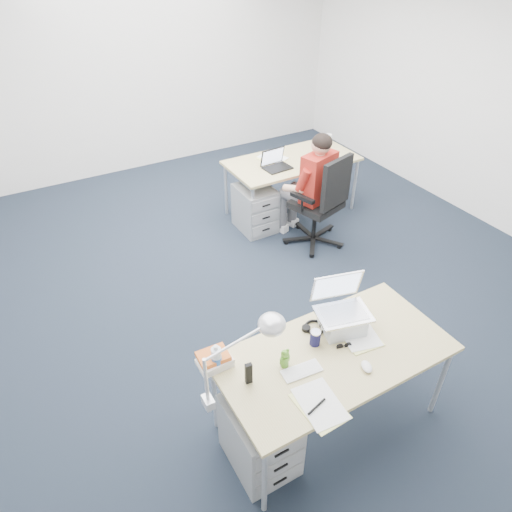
{
  "coord_description": "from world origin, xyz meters",
  "views": [
    {
      "loc": [
        -1.98,
        -3.14,
        3.06
      ],
      "look_at": [
        -0.48,
        -0.49,
        0.85
      ],
      "focal_mm": 32.0,
      "sensor_mm": 36.0,
      "label": 1
    }
  ],
  "objects_px": {
    "seated_person": "(307,187)",
    "cordless_phone": "(249,373)",
    "drawer_pedestal_far": "(255,209)",
    "book_stack": "(214,360)",
    "desk_far": "(292,163)",
    "water_bottle": "(217,358)",
    "computer_mouse": "(367,367)",
    "far_cup": "(329,138)",
    "wireless_keyboard": "(302,371)",
    "bear_figurine": "(285,358)",
    "drawer_pedestal_near": "(260,435)",
    "can_koozie": "(315,338)",
    "dark_laptop": "(278,159)",
    "office_chair": "(317,219)",
    "sunglasses": "(344,346)",
    "desk_lamp": "(232,364)",
    "desk_near": "(334,357)",
    "silver_laptop": "(344,308)",
    "headphones": "(315,327)"
  },
  "relations": [
    {
      "from": "computer_mouse",
      "to": "bear_figurine",
      "type": "relative_size",
      "value": 0.72
    },
    {
      "from": "desk_near",
      "to": "silver_laptop",
      "type": "distance_m",
      "value": 0.34
    },
    {
      "from": "bear_figurine",
      "to": "drawer_pedestal_near",
      "type": "bearing_deg",
      "value": -172.2
    },
    {
      "from": "dark_laptop",
      "to": "bear_figurine",
      "type": "bearing_deg",
      "value": -124.9
    },
    {
      "from": "desk_lamp",
      "to": "dark_laptop",
      "type": "height_order",
      "value": "desk_lamp"
    },
    {
      "from": "computer_mouse",
      "to": "far_cup",
      "type": "relative_size",
      "value": 0.93
    },
    {
      "from": "drawer_pedestal_far",
      "to": "bear_figurine",
      "type": "relative_size",
      "value": 3.8
    },
    {
      "from": "dark_laptop",
      "to": "desk_far",
      "type": "bearing_deg",
      "value": 19.95
    },
    {
      "from": "office_chair",
      "to": "sunglasses",
      "type": "height_order",
      "value": "office_chair"
    },
    {
      "from": "desk_far",
      "to": "book_stack",
      "type": "relative_size",
      "value": 7.5
    },
    {
      "from": "desk_near",
      "to": "office_chair",
      "type": "distance_m",
      "value": 2.43
    },
    {
      "from": "office_chair",
      "to": "book_stack",
      "type": "xyz_separation_m",
      "value": [
        -2.08,
        -1.69,
        0.46
      ]
    },
    {
      "from": "drawer_pedestal_near",
      "to": "can_koozie",
      "type": "relative_size",
      "value": 4.67
    },
    {
      "from": "office_chair",
      "to": "drawer_pedestal_near",
      "type": "bearing_deg",
      "value": -149.84
    },
    {
      "from": "wireless_keyboard",
      "to": "can_koozie",
      "type": "xyz_separation_m",
      "value": [
        0.21,
        0.16,
        0.05
      ]
    },
    {
      "from": "seated_person",
      "to": "cordless_phone",
      "type": "height_order",
      "value": "seated_person"
    },
    {
      "from": "seated_person",
      "to": "desk_lamp",
      "type": "bearing_deg",
      "value": -150.31
    },
    {
      "from": "silver_laptop",
      "to": "sunglasses",
      "type": "relative_size",
      "value": 3.56
    },
    {
      "from": "water_bottle",
      "to": "cordless_phone",
      "type": "relative_size",
      "value": 1.3
    },
    {
      "from": "bear_figurine",
      "to": "far_cup",
      "type": "bearing_deg",
      "value": 32.61
    },
    {
      "from": "silver_laptop",
      "to": "bear_figurine",
      "type": "relative_size",
      "value": 2.71
    },
    {
      "from": "desk_far",
      "to": "dark_laptop",
      "type": "distance_m",
      "value": 0.36
    },
    {
      "from": "desk_lamp",
      "to": "drawer_pedestal_near",
      "type": "bearing_deg",
      "value": -33.52
    },
    {
      "from": "can_koozie",
      "to": "dark_laptop",
      "type": "distance_m",
      "value": 2.79
    },
    {
      "from": "seated_person",
      "to": "cordless_phone",
      "type": "bearing_deg",
      "value": -148.92
    },
    {
      "from": "computer_mouse",
      "to": "can_koozie",
      "type": "bearing_deg",
      "value": 135.16
    },
    {
      "from": "sunglasses",
      "to": "far_cup",
      "type": "relative_size",
      "value": 0.98
    },
    {
      "from": "far_cup",
      "to": "wireless_keyboard",
      "type": "bearing_deg",
      "value": -129.36
    },
    {
      "from": "desk_far",
      "to": "water_bottle",
      "type": "xyz_separation_m",
      "value": [
        -2.21,
        -2.5,
        0.15
      ]
    },
    {
      "from": "water_bottle",
      "to": "sunglasses",
      "type": "xyz_separation_m",
      "value": [
        0.83,
        -0.26,
        -0.09
      ]
    },
    {
      "from": "headphones",
      "to": "cordless_phone",
      "type": "relative_size",
      "value": 1.19
    },
    {
      "from": "bear_figurine",
      "to": "dark_laptop",
      "type": "relative_size",
      "value": 0.46
    },
    {
      "from": "office_chair",
      "to": "headphones",
      "type": "distance_m",
      "value": 2.23
    },
    {
      "from": "seated_person",
      "to": "water_bottle",
      "type": "xyz_separation_m",
      "value": [
        -2.04,
        -1.91,
        0.17
      ]
    },
    {
      "from": "drawer_pedestal_far",
      "to": "book_stack",
      "type": "bearing_deg",
      "value": -124.78
    },
    {
      "from": "desk_far",
      "to": "seated_person",
      "type": "distance_m",
      "value": 0.61
    },
    {
      "from": "seated_person",
      "to": "desk_lamp",
      "type": "height_order",
      "value": "seated_person"
    },
    {
      "from": "desk_far",
      "to": "can_koozie",
      "type": "distance_m",
      "value": 3.05
    },
    {
      "from": "can_koozie",
      "to": "book_stack",
      "type": "relative_size",
      "value": 0.55
    },
    {
      "from": "office_chair",
      "to": "dark_laptop",
      "type": "relative_size",
      "value": 3.54
    },
    {
      "from": "seated_person",
      "to": "can_koozie",
      "type": "height_order",
      "value": "seated_person"
    },
    {
      "from": "sunglasses",
      "to": "desk_far",
      "type": "bearing_deg",
      "value": 79.87
    },
    {
      "from": "desk_near",
      "to": "drawer_pedestal_near",
      "type": "height_order",
      "value": "desk_near"
    },
    {
      "from": "water_bottle",
      "to": "seated_person",
      "type": "bearing_deg",
      "value": 43.16
    },
    {
      "from": "computer_mouse",
      "to": "bear_figurine",
      "type": "xyz_separation_m",
      "value": [
        -0.45,
        0.28,
        0.05
      ]
    },
    {
      "from": "drawer_pedestal_near",
      "to": "bear_figurine",
      "type": "distance_m",
      "value": 0.59
    },
    {
      "from": "water_bottle",
      "to": "far_cup",
      "type": "relative_size",
      "value": 1.9
    },
    {
      "from": "computer_mouse",
      "to": "seated_person",
      "type": "bearing_deg",
      "value": 82.81
    },
    {
      "from": "seated_person",
      "to": "bear_figurine",
      "type": "bearing_deg",
      "value": -144.7
    },
    {
      "from": "bear_figurine",
      "to": "sunglasses",
      "type": "height_order",
      "value": "bear_figurine"
    }
  ]
}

